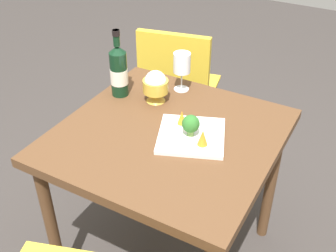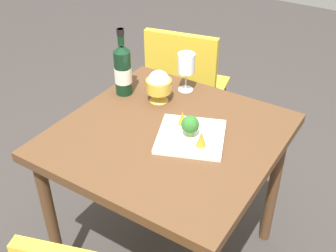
% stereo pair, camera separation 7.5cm
% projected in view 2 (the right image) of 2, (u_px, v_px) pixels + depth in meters
% --- Properties ---
extents(dining_table, '(0.83, 0.83, 0.74)m').
position_uv_depth(dining_table, '(168.00, 151.00, 1.69)').
color(dining_table, brown).
rests_on(dining_table, ground_plane).
extents(chair_by_wall, '(0.47, 0.47, 0.85)m').
position_uv_depth(chair_by_wall, '(184.00, 82.00, 2.40)').
color(chair_by_wall, gold).
rests_on(chair_by_wall, ground_plane).
extents(wine_bottle, '(0.08, 0.08, 0.30)m').
position_uv_depth(wine_bottle, '(123.00, 69.00, 1.83)').
color(wine_bottle, black).
rests_on(wine_bottle, dining_table).
extents(wine_glass, '(0.08, 0.08, 0.18)m').
position_uv_depth(wine_glass, '(186.00, 64.00, 1.84)').
color(wine_glass, white).
rests_on(wine_glass, dining_table).
extents(rice_bowl, '(0.11, 0.11, 0.14)m').
position_uv_depth(rice_bowl, '(159.00, 85.00, 1.80)').
color(rice_bowl, gold).
rests_on(rice_bowl, dining_table).
extents(serving_plate, '(0.32, 0.32, 0.02)m').
position_uv_depth(serving_plate, '(191.00, 136.00, 1.60)').
color(serving_plate, white).
rests_on(serving_plate, dining_table).
extents(broccoli_floret, '(0.07, 0.07, 0.09)m').
position_uv_depth(broccoli_floret, '(190.00, 125.00, 1.57)').
color(broccoli_floret, '#729E4C').
rests_on(broccoli_floret, serving_plate).
extents(carrot_garnish_left, '(0.04, 0.04, 0.06)m').
position_uv_depth(carrot_garnish_left, '(201.00, 139.00, 1.52)').
color(carrot_garnish_left, orange).
rests_on(carrot_garnish_left, serving_plate).
extents(carrot_garnish_right, '(0.03, 0.03, 0.06)m').
position_uv_depth(carrot_garnish_right, '(182.00, 118.00, 1.64)').
color(carrot_garnish_right, orange).
rests_on(carrot_garnish_right, serving_plate).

